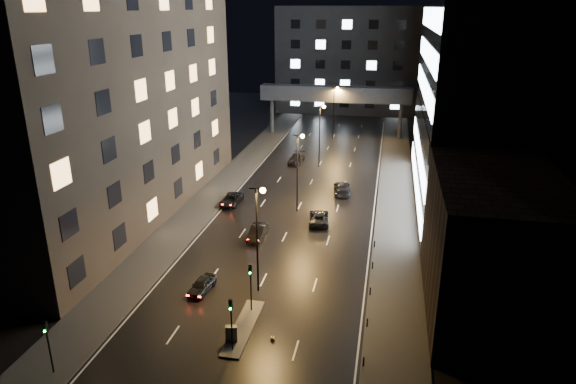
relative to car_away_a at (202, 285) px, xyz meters
The scene contains 25 objects.
ground 33.54m from the car_away_a, 81.35° to the left, with size 160.00×160.00×0.00m, color black.
sidewalk_left 29.13m from the car_away_a, 104.83° to the left, with size 5.00×110.00×0.15m, color #383533.
sidewalk_right 33.18m from the car_away_a, 58.07° to the left, with size 5.00×110.00×0.15m, color #383533.
building_left 31.20m from the car_away_a, 135.50° to the left, with size 15.00×48.00×40.00m, color #2D2319.
building_right_low 25.70m from the car_away_a, ahead, with size 10.00×18.00×12.00m, color black.
building_right_glass 47.22m from the car_away_a, 44.14° to the left, with size 20.00×36.00×45.00m, color black.
building_far 92.06m from the car_away_a, 86.83° to the left, with size 34.00×14.00×25.00m, color #333335.
skybridge 63.82m from the car_away_a, 85.43° to the left, with size 30.00×3.00×10.00m.
median_island 7.24m from the car_away_a, 42.21° to the right, with size 1.60×8.00×0.15m, color #383533.
traffic_signal_near 6.33m from the car_away_a, 23.78° to the right, with size 0.28×0.34×4.40m.
traffic_signal_far 9.81m from the car_away_a, 55.77° to the right, with size 0.28×0.34×4.40m.
traffic_signal_corner 14.57m from the car_away_a, 116.67° to the right, with size 0.28×0.34×4.40m.
bollard_row 15.25m from the car_away_a, ahead, with size 0.12×25.12×0.90m.
streetlight_near 7.91m from the car_away_a, 12.49° to the left, with size 1.45×0.50×10.15m.
streetlight_mid_a 22.56m from the car_away_a, 76.18° to the left, with size 1.45×0.50×10.15m.
streetlight_mid_b 41.89m from the car_away_a, 82.79° to the left, with size 1.45×0.50×10.15m.
streetlight_far 61.65m from the car_away_a, 85.14° to the left, with size 1.45×0.50×10.15m.
car_away_a is the anchor object (origin of this frame).
car_away_b 12.42m from the car_away_a, 80.14° to the left, with size 1.55×4.46×1.47m, color black.
car_away_c 22.21m from the car_away_a, 100.26° to the left, with size 2.26×4.89×1.36m, color black.
car_away_d 42.23m from the car_away_a, 88.54° to the left, with size 2.18×5.35×1.55m, color black.
car_toward_a 19.84m from the car_away_a, 65.21° to the left, with size 2.31×5.02×1.39m, color black.
car_toward_b 30.73m from the car_away_a, 70.94° to the left, with size 2.24×5.52×1.60m, color black.
utility_cabinet 8.42m from the car_away_a, 54.04° to the right, with size 0.90×0.47×1.31m, color #474749.
cone_a 10.06m from the car_away_a, 36.87° to the right, with size 0.38×0.38×0.56m, color orange.
Camera 1 is at (10.85, -32.24, 24.73)m, focal length 32.00 mm.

